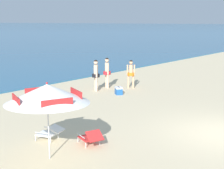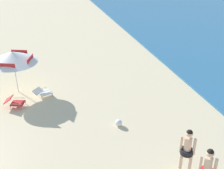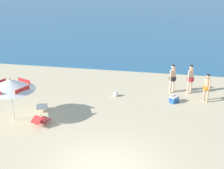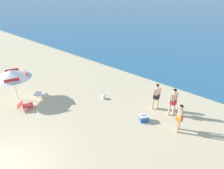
% 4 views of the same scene
% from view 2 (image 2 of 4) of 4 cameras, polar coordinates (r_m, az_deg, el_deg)
% --- Properties ---
extents(beach_umbrella_striped_main, '(3.33, 3.33, 2.24)m').
position_cam_2_polar(beach_umbrella_striped_main, '(15.61, -18.06, 4.93)').
color(beach_umbrella_striped_main, silver).
rests_on(beach_umbrella_striped_main, ground).
extents(lounge_chair_under_umbrella, '(0.80, 1.02, 0.53)m').
position_cam_2_polar(lounge_chair_under_umbrella, '(14.95, -17.77, -3.11)').
color(lounge_chair_under_umbrella, red).
rests_on(lounge_chair_under_umbrella, ground).
extents(lounge_chair_beside_umbrella, '(0.78, 0.99, 0.50)m').
position_cam_2_polar(lounge_chair_beside_umbrella, '(15.41, -12.86, -1.41)').
color(lounge_chair_beside_umbrella, white).
rests_on(lounge_chair_beside_umbrella, ground).
extents(person_standing_near_shore, '(0.43, 0.44, 1.77)m').
position_cam_2_polar(person_standing_near_shore, '(10.62, 13.88, -11.51)').
color(person_standing_near_shore, beige).
rests_on(person_standing_near_shore, ground).
extents(person_wading_in, '(0.44, 0.46, 1.79)m').
position_cam_2_polar(person_wading_in, '(10.01, 17.37, -14.84)').
color(person_wading_in, beige).
rests_on(person_wading_in, ground).
extents(beach_ball, '(0.30, 0.30, 0.30)m').
position_cam_2_polar(beach_ball, '(13.02, 1.24, -7.18)').
color(beach_ball, white).
rests_on(beach_ball, ground).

